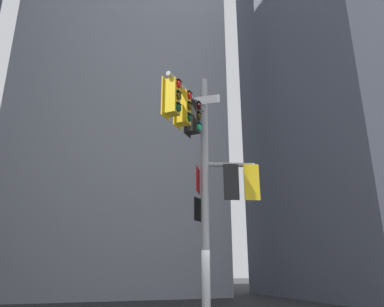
# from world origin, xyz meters

# --- Properties ---
(building_tower_right) EXTENTS (14.74, 14.74, 34.97)m
(building_tower_right) POSITION_xyz_m (18.32, 11.23, 17.48)
(building_tower_right) COLOR slate
(building_tower_right) RESTS_ON ground
(building_mid_block) EXTENTS (16.56, 16.56, 45.97)m
(building_mid_block) POSITION_xyz_m (-0.80, 22.54, 22.99)
(building_mid_block) COLOR #9399A3
(building_mid_block) RESTS_ON ground
(signal_pole_assembly) EXTENTS (3.51, 2.41, 8.16)m
(signal_pole_assembly) POSITION_xyz_m (-0.14, -0.48, 4.95)
(signal_pole_assembly) COLOR #9EA0A3
(signal_pole_assembly) RESTS_ON ground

